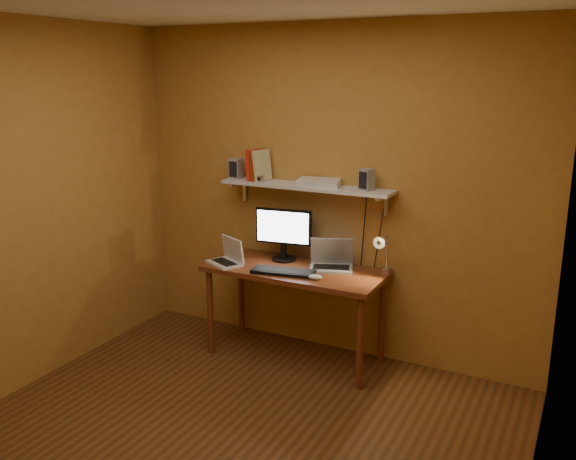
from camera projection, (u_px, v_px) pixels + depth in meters
The scene contains 14 objects.
room at pixel (218, 242), 3.41m from camera, with size 3.44×3.24×2.64m.
desk at pixel (295, 279), 4.74m from camera, with size 1.40×0.60×0.75m.
wall_shelf at pixel (306, 187), 4.73m from camera, with size 1.40×0.25×0.21m.
monitor at pixel (284, 232), 4.87m from camera, with size 0.46×0.22×0.42m.
laptop at pixel (331, 260), 4.70m from camera, with size 0.39×0.34×0.24m.
netbook at pixel (228, 257), 4.82m from camera, with size 0.33×0.30×0.21m.
keyboard at pixel (283, 272), 4.60m from camera, with size 0.48×0.16×0.03m, color black.
mouse at pixel (315, 277), 4.46m from camera, with size 0.10×0.07×0.04m, color silver.
desk_lamp at pixel (383, 249), 4.48m from camera, with size 0.09×0.23×0.38m.
speaker_left at pixel (236, 169), 4.99m from camera, with size 0.09×0.09×0.16m, color gray.
speaker_right at pixel (367, 180), 4.49m from camera, with size 0.09×0.09×0.16m, color gray.
books at pixel (258, 165), 4.89m from camera, with size 0.17×0.18×0.25m.
shelf_camera at pixel (259, 179), 4.84m from camera, with size 0.09×0.05×0.05m.
router at pixel (319, 182), 4.68m from camera, with size 0.32×0.21×0.05m, color silver.
Camera 1 is at (1.85, -2.74, 2.22)m, focal length 38.00 mm.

